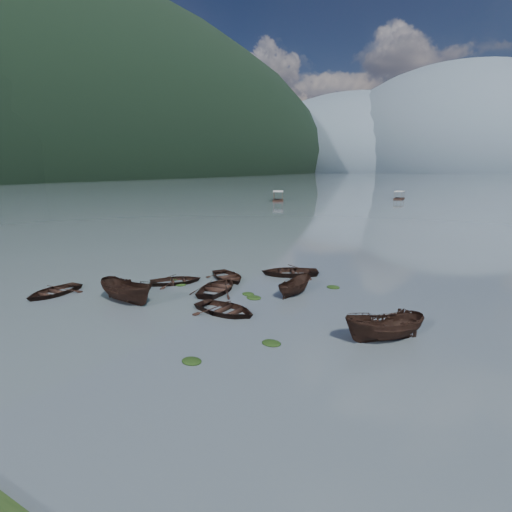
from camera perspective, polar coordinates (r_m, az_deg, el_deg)
The scene contains 23 objects.
ground_plane at distance 24.37m, azimuth -14.84°, elevation -9.90°, with size 2400.00×2400.00×0.00m, color #48535B.
left_ridge_far at distance 563.04m, azimuth -31.54°, elevation 9.80°, with size 560.00×1400.00×380.00m, color black.
haze_mtn_a at distance 956.38m, azimuth 14.33°, elevation 11.62°, with size 520.00×520.00×280.00m, color #475666.
haze_mtn_b at distance 918.75m, azimuth 26.55°, elevation 10.69°, with size 520.00×520.00×340.00m, color #475666.
rowboat_0 at distance 33.00m, azimuth -26.95°, elevation -4.92°, with size 2.97×4.16×0.86m, color black.
rowboat_1 at distance 32.86m, azimuth -11.33°, elevation -3.84°, with size 2.89×4.05×0.84m, color black.
rowboat_2 at distance 29.21m, azimuth -17.83°, elevation -6.30°, with size 1.83×4.87×1.88m, color black.
rowboat_3 at distance 30.37m, azimuth -5.43°, elevation -5.01°, with size 3.32×4.66×0.96m, color black.
rowboat_4 at distance 25.91m, azimuth -4.42°, elevation -8.13°, with size 3.12×4.37×0.90m, color black.
rowboat_5 at distance 23.01m, azimuth 17.78°, elevation -11.47°, with size 1.74×4.63×1.79m, color black.
rowboat_6 at distance 33.42m, azimuth -4.04°, elevation -3.34°, with size 3.00×4.21×0.87m, color black.
rowboat_7 at distance 34.77m, azimuth 4.80°, elevation -2.72°, with size 3.49×4.89×1.01m, color black.
rowboat_8 at distance 29.66m, azimuth 5.50°, elevation -5.44°, with size 1.40×3.73×1.44m, color black.
weed_clump_0 at distance 34.53m, azimuth -19.98°, elevation -3.56°, with size 1.03×0.85×0.23m, color black.
weed_clump_1 at distance 32.31m, azimuth -10.81°, elevation -4.10°, with size 1.03×0.83×0.23m, color black.
weed_clump_2 at distance 20.04m, azimuth -9.17°, elevation -14.73°, with size 1.03×0.82×0.22m, color black.
weed_clump_3 at distance 29.43m, azimuth -1.14°, elevation -5.53°, with size 0.93×0.78×0.21m, color black.
weed_clump_4 at distance 21.62m, azimuth 2.21°, elevation -12.45°, with size 1.06×0.84×0.22m, color black.
weed_clump_5 at distance 34.00m, azimuth -11.85°, elevation -3.31°, with size 1.02×0.82×0.21m, color black.
weed_clump_6 at distance 28.60m, azimuth -0.32°, elevation -6.07°, with size 1.09×0.91×0.23m, color black.
weed_clump_7 at distance 31.61m, azimuth 10.97°, elevation -4.48°, with size 1.04×0.83×0.23m, color black.
pontoon_left at distance 111.56m, azimuth 3.18°, elevation 7.83°, with size 2.87×6.90×2.64m, color black, non-canonical shape.
pontoon_centre at distance 125.52m, azimuth 19.75°, elevation 7.65°, with size 2.43×5.83×2.23m, color black, non-canonical shape.
Camera 1 is at (16.42, -15.52, 9.13)m, focal length 28.00 mm.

